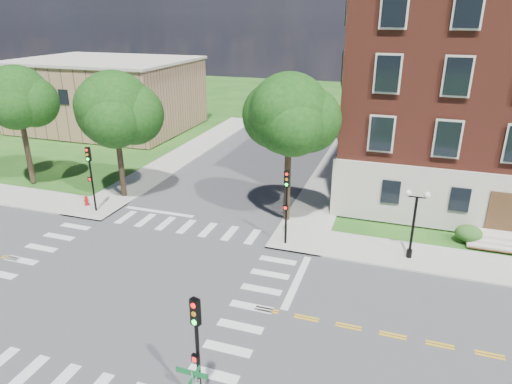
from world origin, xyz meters
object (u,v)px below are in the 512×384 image
(traffic_signal_nw, at_px, (90,171))
(fire_hydrant, at_px, (86,201))
(traffic_signal_se, at_px, (197,342))
(twin_lamp_west, at_px, (414,220))
(traffic_signal_ne, at_px, (287,198))

(traffic_signal_nw, bearing_deg, fire_hydrant, 153.96)
(traffic_signal_se, distance_m, fire_hydrant, 21.97)
(traffic_signal_se, relative_size, twin_lamp_west, 1.13)
(traffic_signal_nw, bearing_deg, traffic_signal_se, -43.12)
(twin_lamp_west, height_order, fire_hydrant, twin_lamp_west)
(twin_lamp_west, xyz_separation_m, fire_hydrant, (-23.18, 0.48, -2.06))
(traffic_signal_se, relative_size, fire_hydrant, 6.40)
(traffic_signal_ne, relative_size, traffic_signal_nw, 1.00)
(traffic_signal_nw, distance_m, twin_lamp_west, 21.93)
(traffic_signal_ne, bearing_deg, fire_hydrant, 176.06)
(traffic_signal_se, xyz_separation_m, twin_lamp_west, (6.99, 14.12, -0.66))
(twin_lamp_west, bearing_deg, traffic_signal_nw, -179.63)
(traffic_signal_se, distance_m, traffic_signal_nw, 20.45)
(traffic_signal_se, distance_m, traffic_signal_ne, 13.52)
(traffic_signal_ne, bearing_deg, twin_lamp_west, 4.67)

